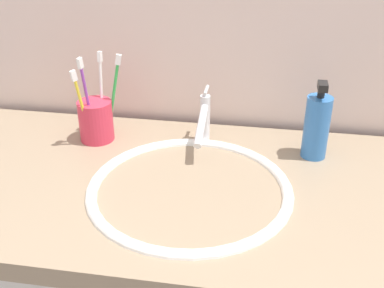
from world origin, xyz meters
name	(u,v)px	position (x,y,z in m)	size (l,w,h in m)	color
sink_basin	(190,201)	(-0.01, -0.02, 0.82)	(0.42, 0.42, 0.09)	white
faucet	(204,120)	(-0.01, 0.17, 0.91)	(0.02, 0.16, 0.13)	silver
toothbrush_cup	(96,121)	(-0.26, 0.16, 0.90)	(0.08, 0.08, 0.10)	#D8334C
toothbrush_yellow	(81,103)	(-0.28, 0.12, 0.96)	(0.03, 0.03, 0.19)	yellow
toothbrush_purple	(87,95)	(-0.27, 0.14, 0.97)	(0.02, 0.04, 0.21)	purple
toothbrush_green	(114,91)	(-0.22, 0.18, 0.97)	(0.05, 0.02, 0.21)	green
toothbrush_white	(101,89)	(-0.25, 0.19, 0.97)	(0.01, 0.03, 0.20)	white
soap_dispenser	(317,126)	(0.25, 0.16, 0.93)	(0.06, 0.06, 0.18)	#3372BF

